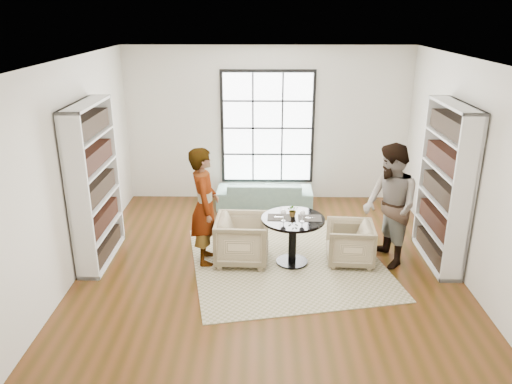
{
  "coord_description": "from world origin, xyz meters",
  "views": [
    {
      "loc": [
        -0.1,
        -6.56,
        3.61
      ],
      "look_at": [
        -0.19,
        0.4,
        1.06
      ],
      "focal_mm": 35.0,
      "sensor_mm": 36.0,
      "label": 1
    }
  ],
  "objects_px": {
    "armchair_right": "(350,243)",
    "person_left": "(205,206)",
    "wine_glass_left": "(284,213)",
    "wine_glass_right": "(302,214)",
    "sofa": "(265,194)",
    "person_right": "(390,206)",
    "pedestal_table": "(293,231)",
    "armchair_left": "(242,240)",
    "flower_centerpiece": "(293,210)"
  },
  "relations": [
    {
      "from": "sofa",
      "to": "flower_centerpiece",
      "type": "distance_m",
      "value": 2.33
    },
    {
      "from": "armchair_right",
      "to": "wine_glass_right",
      "type": "xyz_separation_m",
      "value": [
        -0.74,
        -0.19,
        0.55
      ]
    },
    {
      "from": "sofa",
      "to": "armchair_left",
      "type": "bearing_deg",
      "value": 82.31
    },
    {
      "from": "sofa",
      "to": "person_right",
      "type": "height_order",
      "value": "person_right"
    },
    {
      "from": "person_left",
      "to": "flower_centerpiece",
      "type": "relative_size",
      "value": 9.59
    },
    {
      "from": "wine_glass_left",
      "to": "wine_glass_right",
      "type": "bearing_deg",
      "value": -5.32
    },
    {
      "from": "wine_glass_left",
      "to": "armchair_left",
      "type": "bearing_deg",
      "value": 163.69
    },
    {
      "from": "person_right",
      "to": "pedestal_table",
      "type": "bearing_deg",
      "value": -101.74
    },
    {
      "from": "armchair_right",
      "to": "pedestal_table",
      "type": "bearing_deg",
      "value": -83.06
    },
    {
      "from": "wine_glass_right",
      "to": "person_left",
      "type": "bearing_deg",
      "value": 171.94
    },
    {
      "from": "wine_glass_right",
      "to": "flower_centerpiece",
      "type": "xyz_separation_m",
      "value": [
        -0.12,
        0.21,
        -0.03
      ]
    },
    {
      "from": "armchair_right",
      "to": "person_right",
      "type": "relative_size",
      "value": 0.38
    },
    {
      "from": "person_left",
      "to": "person_right",
      "type": "relative_size",
      "value": 0.97
    },
    {
      "from": "wine_glass_left",
      "to": "flower_centerpiece",
      "type": "height_order",
      "value": "flower_centerpiece"
    },
    {
      "from": "armchair_right",
      "to": "person_left",
      "type": "relative_size",
      "value": 0.39
    },
    {
      "from": "wine_glass_left",
      "to": "wine_glass_right",
      "type": "xyz_separation_m",
      "value": [
        0.27,
        -0.03,
        -0.0
      ]
    },
    {
      "from": "wine_glass_right",
      "to": "wine_glass_left",
      "type": "bearing_deg",
      "value": 174.68
    },
    {
      "from": "pedestal_table",
      "to": "wine_glass_right",
      "type": "bearing_deg",
      "value": -49.4
    },
    {
      "from": "person_left",
      "to": "wine_glass_left",
      "type": "xyz_separation_m",
      "value": [
        1.15,
        -0.18,
        -0.02
      ]
    },
    {
      "from": "pedestal_table",
      "to": "wine_glass_left",
      "type": "bearing_deg",
      "value": -141.48
    },
    {
      "from": "armchair_left",
      "to": "wine_glass_right",
      "type": "relative_size",
      "value": 4.49
    },
    {
      "from": "pedestal_table",
      "to": "person_right",
      "type": "bearing_deg",
      "value": 1.81
    },
    {
      "from": "pedestal_table",
      "to": "wine_glass_right",
      "type": "height_order",
      "value": "wine_glass_right"
    },
    {
      "from": "sofa",
      "to": "person_left",
      "type": "height_order",
      "value": "person_left"
    },
    {
      "from": "person_left",
      "to": "armchair_right",
      "type": "bearing_deg",
      "value": -96.36
    },
    {
      "from": "sofa",
      "to": "person_right",
      "type": "xyz_separation_m",
      "value": [
        1.82,
        -2.24,
        0.65
      ]
    },
    {
      "from": "armchair_right",
      "to": "wine_glass_right",
      "type": "height_order",
      "value": "wine_glass_right"
    },
    {
      "from": "pedestal_table",
      "to": "person_left",
      "type": "relative_size",
      "value": 0.52
    },
    {
      "from": "sofa",
      "to": "armchair_right",
      "type": "height_order",
      "value": "armchair_right"
    },
    {
      "from": "wine_glass_right",
      "to": "flower_centerpiece",
      "type": "relative_size",
      "value": 0.95
    },
    {
      "from": "pedestal_table",
      "to": "flower_centerpiece",
      "type": "xyz_separation_m",
      "value": [
        -0.0,
        0.07,
        0.3
      ]
    },
    {
      "from": "wine_glass_left",
      "to": "sofa",
      "type": "bearing_deg",
      "value": 96.2
    },
    {
      "from": "person_right",
      "to": "sofa",
      "type": "bearing_deg",
      "value": -154.52
    },
    {
      "from": "armchair_left",
      "to": "pedestal_table",
      "type": "bearing_deg",
      "value": -92.32
    },
    {
      "from": "person_left",
      "to": "armchair_left",
      "type": "bearing_deg",
      "value": -95.97
    },
    {
      "from": "person_right",
      "to": "wine_glass_left",
      "type": "distance_m",
      "value": 1.57
    },
    {
      "from": "flower_centerpiece",
      "to": "sofa",
      "type": "bearing_deg",
      "value": 100.39
    },
    {
      "from": "armchair_right",
      "to": "wine_glass_left",
      "type": "bearing_deg",
      "value": -76.92
    },
    {
      "from": "armchair_right",
      "to": "person_left",
      "type": "xyz_separation_m",
      "value": [
        -2.16,
        0.01,
        0.58
      ]
    },
    {
      "from": "person_left",
      "to": "person_right",
      "type": "xyz_separation_m",
      "value": [
        2.71,
        -0.01,
        0.03
      ]
    },
    {
      "from": "person_right",
      "to": "wine_glass_left",
      "type": "relative_size",
      "value": 10.36
    },
    {
      "from": "armchair_left",
      "to": "armchair_right",
      "type": "bearing_deg",
      "value": -88.32
    },
    {
      "from": "armchair_left",
      "to": "flower_centerpiece",
      "type": "bearing_deg",
      "value": -87.34
    },
    {
      "from": "armchair_left",
      "to": "flower_centerpiece",
      "type": "height_order",
      "value": "flower_centerpiece"
    },
    {
      "from": "armchair_right",
      "to": "wine_glass_right",
      "type": "relative_size",
      "value": 3.94
    },
    {
      "from": "armchair_right",
      "to": "wine_glass_left",
      "type": "relative_size",
      "value": 3.91
    },
    {
      "from": "person_left",
      "to": "wine_glass_right",
      "type": "relative_size",
      "value": 10.14
    },
    {
      "from": "pedestal_table",
      "to": "sofa",
      "type": "bearing_deg",
      "value": 100.11
    },
    {
      "from": "sofa",
      "to": "person_right",
      "type": "relative_size",
      "value": 0.99
    },
    {
      "from": "armchair_left",
      "to": "person_right",
      "type": "bearing_deg",
      "value": -88.19
    }
  ]
}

